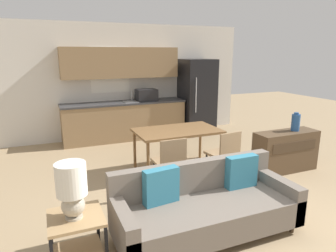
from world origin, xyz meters
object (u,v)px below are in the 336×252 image
object	(u,v)px
refrigerator	(197,96)
couch	(204,206)
dining_table	(177,133)
side_table	(77,231)
vase	(296,122)
table_lamp	(72,187)
credenza	(285,151)
dining_chair_near_right	(224,152)
dining_chair_near_left	(170,161)

from	to	relation	value
refrigerator	couch	world-z (taller)	refrigerator
dining_table	side_table	bearing A→B (deg)	-135.76
vase	table_lamp	bearing A→B (deg)	-163.89
refrigerator	couch	xyz separation A→B (m)	(-2.06, -4.05, -0.61)
credenza	vase	distance (m)	0.53
dining_table	couch	world-z (taller)	couch
couch	credenza	bearing A→B (deg)	26.05
vase	dining_chair_near_right	world-z (taller)	vase
side_table	couch	bearing A→B (deg)	-0.44
dining_chair_near_left	credenza	bearing A→B (deg)	-179.54
credenza	dining_chair_near_right	bearing A→B (deg)	179.47
dining_table	table_lamp	xyz separation A→B (m)	(-1.93, -1.88, 0.16)
vase	dining_chair_near_left	size ratio (longest dim) A/B	0.38
credenza	couch	bearing A→B (deg)	-153.95
dining_chair_near_right	dining_chair_near_left	distance (m)	0.94
credenza	dining_chair_near_left	size ratio (longest dim) A/B	1.37
dining_table	couch	distance (m)	1.97
dining_table	dining_chair_near_right	world-z (taller)	dining_chair_near_right
refrigerator	dining_chair_near_right	world-z (taller)	refrigerator
vase	dining_table	bearing A→B (deg)	157.65
dining_chair_near_left	couch	bearing A→B (deg)	88.29
dining_chair_near_left	table_lamp	bearing A→B (deg)	37.96
table_lamp	credenza	distance (m)	3.84
refrigerator	side_table	xyz separation A→B (m)	(-3.46, -4.04, -0.59)
credenza	dining_chair_near_left	distance (m)	2.19
refrigerator	dining_table	world-z (taller)	refrigerator
refrigerator	credenza	size ratio (longest dim) A/B	1.61
side_table	refrigerator	bearing A→B (deg)	49.44
table_lamp	dining_chair_near_right	world-z (taller)	table_lamp
dining_table	credenza	size ratio (longest dim) A/B	1.25
dining_table	side_table	distance (m)	2.69
side_table	credenza	distance (m)	3.79
couch	dining_chair_near_right	bearing A→B (deg)	48.29
side_table	vase	xyz separation A→B (m)	(3.81, 1.08, 0.51)
side_table	dining_chair_near_right	world-z (taller)	dining_chair_near_right
side_table	vase	size ratio (longest dim) A/B	1.59
dining_table	vase	size ratio (longest dim) A/B	4.52
dining_chair_near_left	refrigerator	bearing A→B (deg)	-123.60
couch	table_lamp	xyz separation A→B (m)	(-1.41, -0.01, 0.50)
side_table	dining_chair_near_right	size ratio (longest dim) A/B	0.61
dining_chair_near_left	vase	bearing A→B (deg)	-179.50
refrigerator	table_lamp	bearing A→B (deg)	-130.53
dining_table	vase	xyz separation A→B (m)	(1.89, -0.78, 0.19)
dining_chair_near_right	side_table	bearing A→B (deg)	17.95
side_table	dining_chair_near_left	xyz separation A→B (m)	(1.45, 1.09, 0.15)
dining_table	refrigerator	bearing A→B (deg)	54.64
dining_table	side_table	xyz separation A→B (m)	(-1.91, -1.86, -0.32)
couch	dining_chair_near_left	xyz separation A→B (m)	(0.05, 1.10, 0.17)
dining_table	couch	xyz separation A→B (m)	(-0.51, -1.87, -0.34)
dining_chair_near_right	couch	bearing A→B (deg)	41.61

